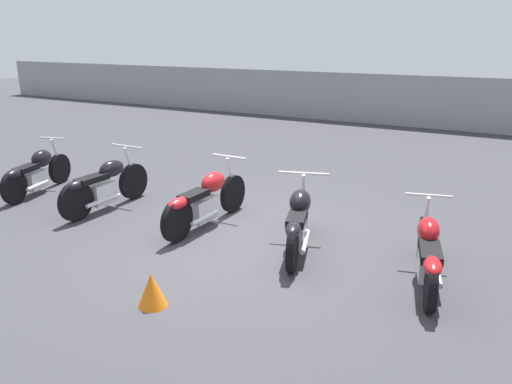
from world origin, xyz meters
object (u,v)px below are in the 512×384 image
at_px(motorcycle_slot_3, 298,221).
at_px(motorcycle_slot_1, 104,185).
at_px(motorcycle_slot_4, 428,252).
at_px(motorcycle_slot_0, 37,172).
at_px(motorcycle_slot_2, 206,200).
at_px(traffic_cone_far, 152,290).

bearing_deg(motorcycle_slot_3, motorcycle_slot_1, 162.60).
distance_m(motorcycle_slot_3, motorcycle_slot_4, 1.78).
bearing_deg(motorcycle_slot_0, motorcycle_slot_1, -17.38).
height_order(motorcycle_slot_2, traffic_cone_far, motorcycle_slot_2).
relative_size(motorcycle_slot_3, traffic_cone_far, 4.82).
relative_size(motorcycle_slot_1, motorcycle_slot_2, 0.93).
distance_m(motorcycle_slot_1, traffic_cone_far, 3.58).
relative_size(motorcycle_slot_2, motorcycle_slot_4, 1.10).
xyz_separation_m(motorcycle_slot_2, traffic_cone_far, (0.88, -2.34, -0.24)).
bearing_deg(motorcycle_slot_2, motorcycle_slot_1, -173.52).
bearing_deg(motorcycle_slot_2, motorcycle_slot_0, -177.29).
xyz_separation_m(motorcycle_slot_2, motorcycle_slot_4, (3.45, -0.26, -0.04)).
xyz_separation_m(motorcycle_slot_1, motorcycle_slot_4, (5.43, -0.05, -0.04)).
relative_size(motorcycle_slot_0, motorcycle_slot_2, 0.89).
bearing_deg(motorcycle_slot_1, motorcycle_slot_0, 177.89).
height_order(motorcycle_slot_3, traffic_cone_far, motorcycle_slot_3).
relative_size(motorcycle_slot_2, motorcycle_slot_3, 1.14).
distance_m(motorcycle_slot_0, motorcycle_slot_1, 1.84).
relative_size(motorcycle_slot_1, traffic_cone_far, 5.09).
bearing_deg(motorcycle_slot_3, motorcycle_slot_2, 156.66).
distance_m(motorcycle_slot_4, traffic_cone_far, 3.31).
relative_size(motorcycle_slot_1, motorcycle_slot_3, 1.06).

